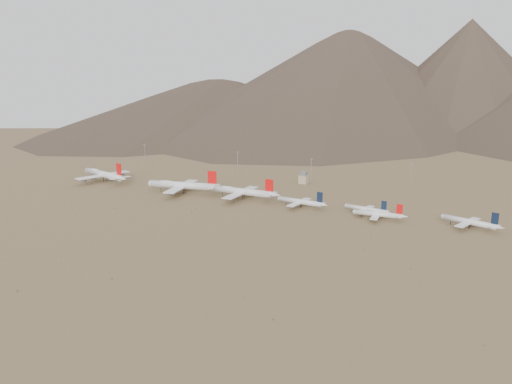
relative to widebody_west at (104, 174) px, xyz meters
The scene contains 15 objects.
ground 154.84m from the widebody_west, 14.12° to the right, with size 3000.00×3000.00×0.00m, color olive.
mountain_ridge 886.74m from the widebody_west, 80.13° to the left, with size 4400.00×1000.00×300.00m.
widebody_west is the anchor object (origin of this frame).
widebody_centre 99.62m from the widebody_west, ahead, with size 72.41×56.80×21.78m.
widebody_east 157.06m from the widebody_west, ahead, with size 66.29×50.71×19.68m.
narrowbody_a 212.35m from the widebody_west, ahead, with size 44.82×32.41×14.81m.
narrowbody_b 263.98m from the widebody_west, ahead, with size 37.66×27.48×12.52m.
narrowbody_c 276.19m from the widebody_west, ahead, with size 40.03×28.84×13.21m.
narrowbody_d 337.43m from the widebody_west, ahead, with size 42.19×31.41×14.44m.
control_tower 197.91m from the widebody_west, 24.56° to the left, with size 8.00×8.00×12.00m.
mast_far_west 90.54m from the widebody_west, 102.64° to the left, with size 2.00×0.60×25.70m.
mast_west 135.39m from the widebody_west, 39.53° to the left, with size 2.00×0.60×25.70m.
mast_centre 204.86m from the widebody_west, 22.85° to the left, with size 2.00×0.60×25.70m.
mast_east 295.28m from the widebody_west, 19.20° to the left, with size 2.00×0.60×25.70m.
desert_scrub 190.18m from the widebody_west, 39.47° to the right, with size 391.83×172.72×0.90m.
Camera 1 is at (204.38, -327.18, 103.29)m, focal length 35.00 mm.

